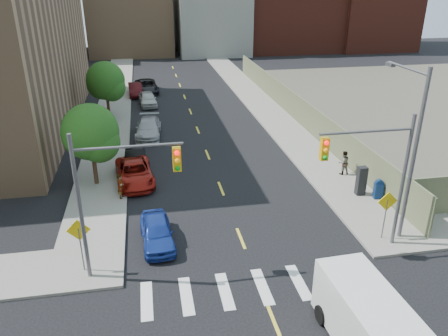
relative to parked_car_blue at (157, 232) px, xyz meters
name	(u,v)px	position (x,y,z in m)	size (l,w,h in m)	color
sidewalk_nw	(117,92)	(-3.40, 33.16, -0.60)	(3.50, 73.00, 0.15)	gray
sidewalk_ne	(244,86)	(12.10, 33.16, -0.60)	(3.50, 73.00, 0.15)	gray
fence_north	(293,105)	(13.95, 19.66, 0.57)	(0.12, 44.00, 2.50)	#626849
gravel_lot	(448,103)	(32.35, 21.66, -0.65)	(36.00, 42.00, 0.06)	#595447
bg_bldg_west	(33,20)	(-17.65, 61.66, 5.32)	(14.00, 18.00, 12.00)	#592319
bg_bldg_midwest	(130,8)	(-1.65, 63.66, 6.82)	(14.00, 16.00, 15.00)	#8C6B4C
bg_bldg_center	(210,23)	(12.35, 61.66, 4.32)	(12.00, 16.00, 10.00)	gray
bg_bldg_east	(283,4)	(26.35, 63.66, 7.32)	(18.00, 18.00, 16.00)	#592319
signal_nw	(114,187)	(-1.64, -2.34, 3.85)	(4.59, 0.30, 7.00)	#59595E
signal_ne	(376,167)	(10.33, -2.34, 3.85)	(4.59, 0.30, 7.00)	#59595E
streetlight_ne	(411,143)	(12.55, -1.44, 4.54)	(0.25, 3.70, 9.00)	#59595E
warn_sign_nw	(79,236)	(-3.45, -1.84, 1.32)	(1.06, 0.06, 2.83)	#59595E
warn_sign_ne	(387,207)	(11.55, -1.84, 1.32)	(1.06, 0.06, 2.83)	#59595E
warn_sign_midwest	(101,137)	(-3.45, 11.66, 1.32)	(1.06, 0.06, 2.83)	#59595E
tree_west_near	(91,135)	(-3.66, 7.71, 2.80)	(3.66, 3.64, 5.52)	#332114
tree_west_far	(106,83)	(-3.66, 22.71, 2.80)	(3.66, 3.64, 5.52)	#332114
parked_car_blue	(157,232)	(0.00, 0.00, 0.00)	(1.60, 3.97, 1.35)	navy
parked_car_black	(135,158)	(-1.15, 10.49, -0.06)	(1.31, 3.75, 1.24)	black
parked_car_red	(135,173)	(-1.15, 7.64, 0.03)	(2.35, 5.09, 1.42)	maroon
parked_car_silver	(148,128)	(-0.02, 16.79, 0.06)	(2.05, 5.05, 1.46)	#9FA0A6
parked_car_white	(148,99)	(0.15, 26.71, 0.06)	(1.74, 4.33, 1.48)	#B5B5B5
parked_car_maroon	(135,90)	(-1.15, 31.27, 0.04)	(1.51, 4.33, 1.43)	#380B0D
parked_car_grey	(147,86)	(0.15, 32.61, 0.08)	(2.49, 5.40, 1.50)	black
cargo_van	(367,321)	(7.23, -8.38, 0.60)	(2.40, 5.38, 2.42)	silver
mailbox	(378,189)	(13.55, 2.35, 0.08)	(0.55, 0.45, 1.25)	navy
payphone	(361,181)	(12.72, 3.03, 0.40)	(0.55, 0.45, 1.85)	black
pedestrian_west	(121,186)	(-1.95, 5.24, 0.26)	(0.57, 0.37, 1.57)	gray
pedestrian_east	(344,163)	(12.96, 6.11, 0.31)	(0.81, 0.63, 1.67)	gray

